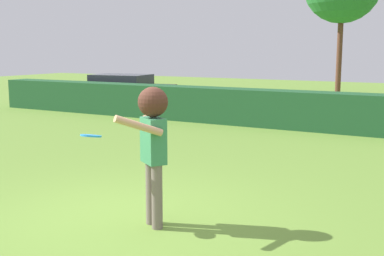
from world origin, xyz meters
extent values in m
plane|color=olive|center=(0.00, 0.00, 0.00)|extent=(60.00, 60.00, 0.00)
cylinder|color=#74645F|center=(0.59, -0.04, 0.42)|extent=(0.14, 0.14, 0.84)
cylinder|color=#74645F|center=(0.42, 0.07, 0.42)|extent=(0.14, 0.14, 0.84)
cube|color=#378356|center=(0.51, 0.02, 1.13)|extent=(0.44, 0.40, 0.58)
cylinder|color=tan|center=(0.55, -0.35, 1.37)|extent=(0.42, 0.56, 0.30)
cylinder|color=tan|center=(0.31, 0.15, 1.11)|extent=(0.09, 0.09, 0.62)
sphere|color=tan|center=(0.51, 0.02, 1.59)|extent=(0.22, 0.22, 0.22)
sphere|color=#47261C|center=(0.51, 0.02, 1.62)|extent=(0.38, 0.38, 0.38)
cylinder|color=#268CE5|center=(-0.13, -0.42, 1.20)|extent=(0.26, 0.26, 0.06)
cube|color=#20512B|center=(0.00, 8.65, 0.54)|extent=(23.46, 0.90, 1.08)
cube|color=black|center=(-8.35, 10.95, 0.57)|extent=(4.39, 2.26, 0.55)
cube|color=#2D333D|center=(-8.35, 10.95, 1.05)|extent=(2.39, 1.85, 0.40)
cylinder|color=black|center=(-7.01, 12.00, 0.30)|extent=(0.61, 0.18, 0.60)
cylinder|color=black|center=(-6.78, 10.31, 0.30)|extent=(0.61, 0.18, 0.60)
cylinder|color=black|center=(-9.92, 11.59, 0.30)|extent=(0.61, 0.18, 0.60)
cylinder|color=black|center=(-9.69, 9.91, 0.30)|extent=(0.61, 0.18, 0.60)
cylinder|color=brown|center=(-1.45, 18.51, 2.06)|extent=(0.25, 0.25, 4.12)
camera|label=1|loc=(3.95, -5.11, 2.28)|focal=46.34mm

